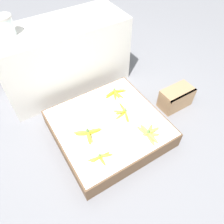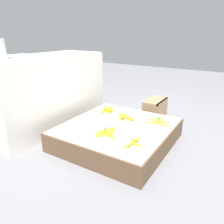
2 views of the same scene
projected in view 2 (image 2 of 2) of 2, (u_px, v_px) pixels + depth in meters
The scene contains 10 objects.
ground_plane at pixel (117, 143), 2.18m from camera, with size 10.00×10.00×0.00m, color slate.
display_platform at pixel (117, 134), 2.15m from camera, with size 1.04×0.99×0.19m.
back_vendor_table at pixel (46, 92), 2.48m from camera, with size 1.44×0.58×0.80m.
wooden_crate at pixel (155, 108), 2.80m from camera, with size 0.37×0.21×0.24m.
banana_bunch_front_left at pixel (133, 142), 1.74m from camera, with size 0.22×0.13×0.08m.
banana_bunch_front_midleft at pixel (159, 121), 2.13m from camera, with size 0.18×0.27×0.11m.
banana_bunch_middle_left at pixel (107, 132), 1.90m from camera, with size 0.26×0.20×0.10m.
banana_bunch_middle_midleft at pixel (125, 117), 2.26m from camera, with size 0.16×0.25×0.08m.
banana_bunch_back_midleft at pixel (107, 110), 2.46m from camera, with size 0.26×0.16×0.09m.
foam_tray_white at pixel (19, 56), 2.26m from camera, with size 0.25×0.18×0.02m.
Camera 2 is at (-1.68, -0.98, 1.04)m, focal length 35.00 mm.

